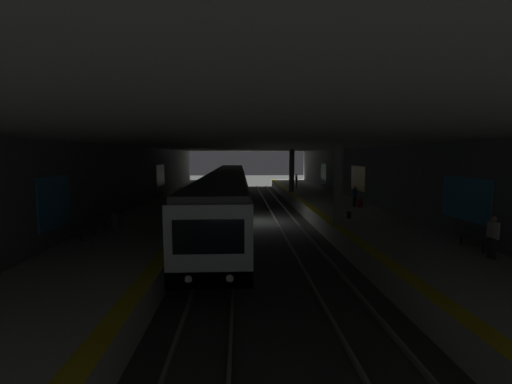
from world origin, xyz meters
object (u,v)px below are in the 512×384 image
Objects in this scene: person_walking_mid at (355,196)px; pillar_near at (339,184)px; bench_left_mid at (474,236)px; bench_right_mid at (107,217)px; backpack_on_floor at (349,215)px; bench_right_far at (160,192)px; person_boarding at (181,199)px; trash_bin at (116,221)px; person_standing_far at (296,181)px; suitcase_rolling at (360,203)px; bench_right_near at (85,227)px; pillar_far at (292,171)px; metro_train at (228,190)px; person_waiting_near at (493,236)px; bench_left_far at (323,184)px.

pillar_near is at bearing 153.93° from person_walking_mid.
bench_right_mid is at bearing 72.28° from bench_left_mid.
bench_left_mid is 4.25× the size of backpack_on_floor.
pillar_near reaches higher than bench_right_far.
person_boarding is (4.55, 9.63, -1.34)m from pillar_near.
trash_bin is (4.62, 16.33, -0.10)m from bench_left_mid.
person_boarding is (-16.07, 10.69, -0.00)m from person_standing_far.
person_boarding is at bearing 97.54° from suitcase_rolling.
bench_right_near is at bearing 158.51° from trash_bin.
bench_right_mid is (-17.28, 12.88, -1.75)m from pillar_far.
metro_train is 18.53m from bench_left_mid.
person_boarding is at bearing 64.72° from pillar_near.
pillar_far reaches higher than person_boarding.
person_waiting_near is 17.66m from person_boarding.
bench_right_far is (12.50, 12.88, -1.75)m from pillar_near.
bench_left_mid is 2.00× the size of trash_bin.
metro_train is 42.60× the size of trash_bin.
bench_right_near is at bearing 180.00° from bench_right_mid.
metro_train is 19.51m from person_waiting_near.
pillar_far is at bearing -36.71° from bench_right_mid.
person_walking_mid is 14.30m from person_standing_far.
bench_right_far is 2.00× the size of trash_bin.
metro_train reaches higher than person_standing_far.
person_waiting_near reaches higher than trash_bin.
bench_left_mid is at bearing -136.37° from bench_right_far.
bench_right_near is 14.77m from backpack_on_floor.
bench_right_mid is 4.25× the size of backpack_on_floor.
bench_left_far is at bearing -9.13° from backpack_on_floor.
metro_train is at bearing 32.48° from person_waiting_near.
metro_train is (9.69, 6.55, -1.30)m from pillar_near.
pillar_near reaches higher than person_walking_mid.
bench_right_mid reaches higher than backpack_on_floor.
pillar_near is 2.95× the size of person_walking_mid.
metro_train is at bearing -33.30° from bench_right_mid.
bench_right_mid is at bearing 0.00° from bench_right_near.
trash_bin reaches higher than backpack_on_floor.
pillar_far is 23.84m from bench_right_near.
person_walking_mid is at bearing -60.37° from bench_right_near.
person_standing_far reaches higher than person_waiting_near.
suitcase_rolling is 1.09× the size of trash_bin.
pillar_far reaches higher than bench_left_far.
person_boarding is at bearing 54.22° from bench_left_mid.
person_boarding reaches higher than bench_left_mid.
metro_train is 21.13× the size of person_boarding.
bench_right_mid is (2.70, 0.00, 0.00)m from bench_right_near.
bench_left_far is at bearing -36.66° from bench_right_near.
bench_left_far is at bearing -2.60° from suitcase_rolling.
person_boarding is 5.92m from trash_bin.
person_waiting_near is 0.95× the size of person_boarding.
metro_train is at bearing -113.93° from bench_right_far.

